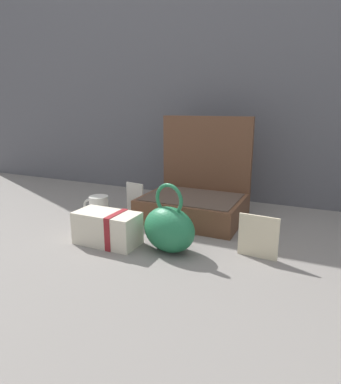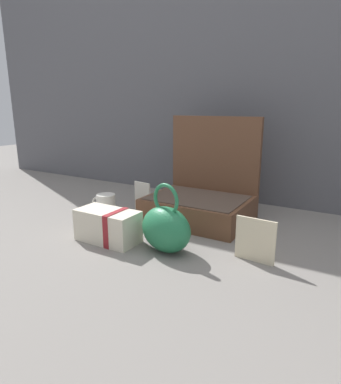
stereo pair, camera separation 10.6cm
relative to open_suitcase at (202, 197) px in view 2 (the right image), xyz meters
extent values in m
plane|color=slate|center=(0.01, -0.23, -0.09)|extent=(6.00, 6.00, 0.00)
cube|color=#56565B|center=(0.01, 0.35, 0.61)|extent=(3.20, 0.06, 1.40)
cube|color=brown|center=(0.00, -0.04, -0.04)|extent=(0.38, 0.28, 0.09)
cube|color=#4C3D33|center=(0.00, -0.04, 0.01)|extent=(0.35, 0.25, 0.00)
cube|color=brown|center=(0.00, 0.11, 0.11)|extent=(0.38, 0.02, 0.39)
ellipsoid|color=#237247|center=(0.04, -0.33, -0.02)|extent=(0.19, 0.14, 0.14)
torus|color=#237247|center=(0.04, -0.33, 0.08)|extent=(0.10, 0.03, 0.10)
cube|color=beige|center=(-0.16, -0.36, -0.03)|extent=(0.21, 0.11, 0.10)
cube|color=maroon|center=(-0.13, -0.36, -0.03)|extent=(0.02, 0.11, 0.11)
cylinder|color=silver|center=(-0.33, -0.18, -0.04)|extent=(0.07, 0.07, 0.09)
torus|color=silver|center=(-0.37, -0.18, -0.04)|extent=(0.07, 0.01, 0.07)
cube|color=beige|center=(0.29, -0.26, -0.02)|extent=(0.12, 0.01, 0.13)
cube|color=silver|center=(-0.24, -0.06, -0.02)|extent=(0.08, 0.02, 0.13)
camera|label=1|loc=(0.44, -1.19, 0.34)|focal=31.10mm
camera|label=2|loc=(0.53, -1.14, 0.34)|focal=31.10mm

